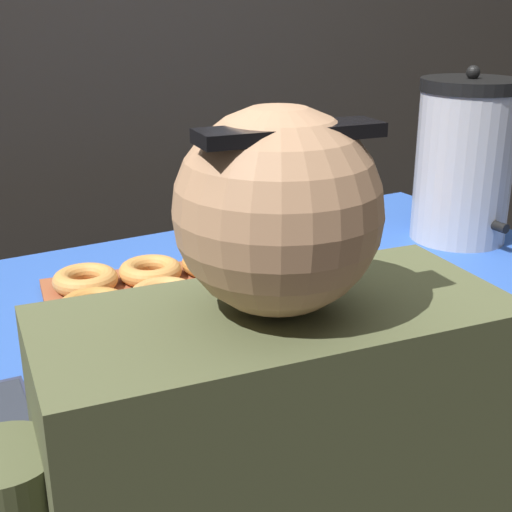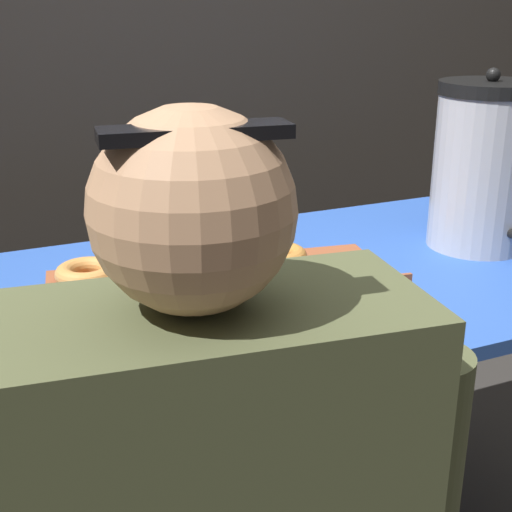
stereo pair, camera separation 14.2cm
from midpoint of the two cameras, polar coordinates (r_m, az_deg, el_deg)
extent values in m
cube|color=#2D56B2|center=(1.46, 3.88, -2.61)|extent=(1.40, 0.80, 0.03)
cylinder|color=#ADADB2|center=(2.22, 14.44, -5.60)|extent=(0.03, 0.03, 0.73)
cube|color=brown|center=(1.41, 0.13, -2.35)|extent=(0.72, 0.40, 0.02)
cube|color=brown|center=(1.28, 1.70, -3.59)|extent=(0.67, 0.12, 0.04)
torus|color=#C17F37|center=(1.30, -10.32, -3.49)|extent=(0.17, 0.17, 0.04)
torus|color=#D4914A|center=(1.32, -4.84, -2.89)|extent=(0.17, 0.17, 0.04)
torus|color=#CD8B44|center=(1.35, 0.93, -2.37)|extent=(0.18, 0.18, 0.04)
torus|color=#C07E37|center=(1.38, 6.09, -1.83)|extent=(0.17, 0.17, 0.04)
torus|color=#C38139|center=(1.43, 10.92, -1.34)|extent=(0.17, 0.17, 0.04)
torus|color=#CF8D46|center=(1.43, -10.63, -1.41)|extent=(0.16, 0.16, 0.04)
torus|color=#CE8C45|center=(1.44, -5.57, -0.93)|extent=(0.14, 0.14, 0.04)
torus|color=#C07E37|center=(1.46, -0.60, -0.46)|extent=(0.16, 0.16, 0.04)
torus|color=#BE7B34|center=(1.50, 4.45, -0.07)|extent=(0.18, 0.18, 0.04)
cylinder|color=#B7B7BC|center=(1.71, 19.96, 6.27)|extent=(0.22, 0.22, 0.35)
cylinder|color=black|center=(1.68, 20.73, 12.46)|extent=(0.23, 0.23, 0.03)
sphere|color=black|center=(1.68, 20.85, 13.38)|extent=(0.03, 0.03, 0.03)
sphere|color=tan|center=(0.64, 1.23, 3.57)|extent=(0.19, 0.19, 0.19)
cube|color=black|center=(0.60, 2.00, 9.80)|extent=(0.17, 0.06, 0.01)
camera|label=1|loc=(0.07, -87.14, 1.05)|focal=50.00mm
camera|label=2|loc=(0.07, 92.86, -1.05)|focal=50.00mm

